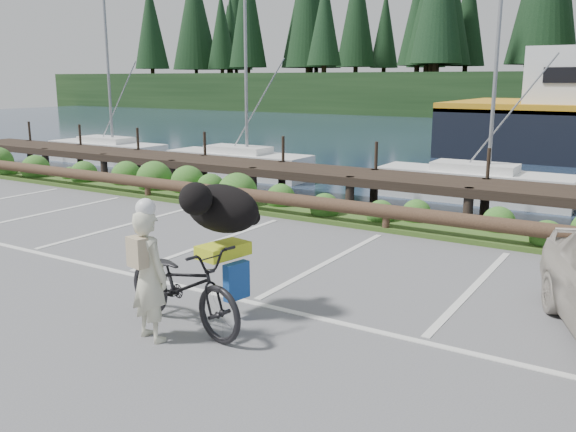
# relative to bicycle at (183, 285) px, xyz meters

# --- Properties ---
(ground) EXTENTS (72.00, 72.00, 0.00)m
(ground) POSITION_rel_bicycle_xyz_m (0.24, 1.59, -0.58)
(ground) COLOR #5A5A5D
(vegetation_strip) EXTENTS (34.00, 1.60, 0.10)m
(vegetation_strip) POSITION_rel_bicycle_xyz_m (0.24, 6.89, -0.53)
(vegetation_strip) COLOR #3D5B21
(vegetation_strip) RESTS_ON ground
(log_rail) EXTENTS (32.00, 0.30, 0.60)m
(log_rail) POSITION_rel_bicycle_xyz_m (0.24, 6.19, -0.58)
(log_rail) COLOR #443021
(log_rail) RESTS_ON ground
(bicycle) EXTENTS (2.31, 1.17, 1.16)m
(bicycle) POSITION_rel_bicycle_xyz_m (0.00, 0.00, 0.00)
(bicycle) COLOR black
(bicycle) RESTS_ON ground
(cyclist) EXTENTS (0.67, 0.51, 1.67)m
(cyclist) POSITION_rel_bicycle_xyz_m (-0.10, -0.51, 0.26)
(cyclist) COLOR beige
(cyclist) RESTS_ON ground
(dog) EXTENTS (0.77, 1.24, 0.67)m
(dog) POSITION_rel_bicycle_xyz_m (0.13, 0.70, 0.91)
(dog) COLOR black
(dog) RESTS_ON bicycle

